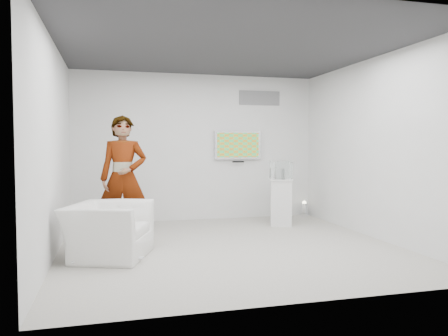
# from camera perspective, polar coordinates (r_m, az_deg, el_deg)

# --- Properties ---
(room) EXTENTS (5.01, 5.01, 3.00)m
(room) POSITION_cam_1_polar(r_m,az_deg,el_deg) (6.60, 0.71, 2.59)
(room) COLOR #B0ABA1
(room) RESTS_ON ground
(tv) EXTENTS (1.00, 0.08, 0.60)m
(tv) POSITION_cam_1_polar(r_m,az_deg,el_deg) (9.19, 1.78, 3.02)
(tv) COLOR silver
(tv) RESTS_ON room
(logo_decal) EXTENTS (0.90, 0.02, 0.30)m
(logo_decal) POSITION_cam_1_polar(r_m,az_deg,el_deg) (9.43, 4.68, 9.09)
(logo_decal) COLOR slate
(logo_decal) RESTS_ON room
(person) EXTENTS (0.79, 0.56, 2.03)m
(person) POSITION_cam_1_polar(r_m,az_deg,el_deg) (7.23, -13.01, -1.31)
(person) COLOR white
(person) RESTS_ON room
(armchair) EXTENTS (1.33, 1.42, 0.74)m
(armchair) POSITION_cam_1_polar(r_m,az_deg,el_deg) (6.28, -14.86, -7.89)
(armchair) COLOR white
(armchair) RESTS_ON room
(pedestal) EXTENTS (0.56, 0.56, 0.90)m
(pedestal) POSITION_cam_1_polar(r_m,az_deg,el_deg) (8.51, 7.45, -4.43)
(pedestal) COLOR silver
(pedestal) RESTS_ON room
(floor_uplight) EXTENTS (0.23, 0.23, 0.32)m
(floor_uplight) POSITION_cam_1_polar(r_m,az_deg,el_deg) (9.71, 10.43, -5.28)
(floor_uplight) COLOR white
(floor_uplight) RESTS_ON room
(vitrine) EXTENTS (0.35, 0.35, 0.34)m
(vitrine) POSITION_cam_1_polar(r_m,az_deg,el_deg) (8.45, 7.48, -0.25)
(vitrine) COLOR silver
(vitrine) RESTS_ON pedestal
(console) EXTENTS (0.12, 0.15, 0.20)m
(console) POSITION_cam_1_polar(r_m,az_deg,el_deg) (8.46, 7.48, -0.74)
(console) COLOR silver
(console) RESTS_ON pedestal
(wii_remote) EXTENTS (0.03, 0.13, 0.03)m
(wii_remote) POSITION_cam_1_polar(r_m,az_deg,el_deg) (7.35, -11.04, 5.10)
(wii_remote) COLOR silver
(wii_remote) RESTS_ON person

